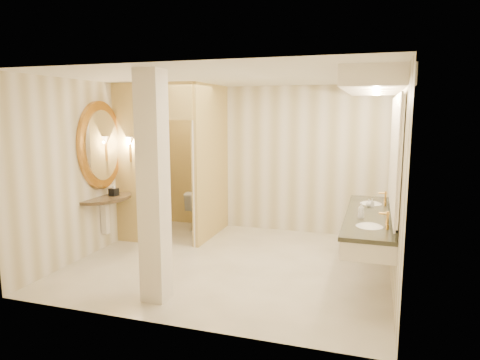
% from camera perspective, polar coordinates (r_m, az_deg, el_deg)
% --- Properties ---
extents(floor, '(4.50, 4.50, 0.00)m').
position_cam_1_polar(floor, '(6.50, -1.17, -10.94)').
color(floor, silver).
rests_on(floor, ground).
extents(ceiling, '(4.50, 4.50, 0.00)m').
position_cam_1_polar(ceiling, '(6.13, -1.25, 13.50)').
color(ceiling, silver).
rests_on(ceiling, wall_back).
extents(wall_back, '(4.50, 0.02, 2.70)m').
position_cam_1_polar(wall_back, '(8.08, 3.38, 2.82)').
color(wall_back, silver).
rests_on(wall_back, floor).
extents(wall_front, '(4.50, 0.02, 2.70)m').
position_cam_1_polar(wall_front, '(4.36, -9.73, -2.63)').
color(wall_front, silver).
rests_on(wall_front, floor).
extents(wall_left, '(0.02, 4.00, 2.70)m').
position_cam_1_polar(wall_left, '(7.22, -18.38, 1.63)').
color(wall_left, silver).
rests_on(wall_left, floor).
extents(wall_right, '(0.02, 4.00, 2.70)m').
position_cam_1_polar(wall_right, '(5.86, 20.12, -0.08)').
color(wall_right, silver).
rests_on(wall_right, floor).
extents(toilet_closet, '(1.50, 1.55, 2.70)m').
position_cam_1_polar(toilet_closet, '(7.48, -6.90, 2.54)').
color(toilet_closet, '#D9CC71').
rests_on(toilet_closet, floor).
extents(wall_sconce, '(0.14, 0.14, 0.42)m').
position_cam_1_polar(wall_sconce, '(7.35, -14.50, 4.93)').
color(wall_sconce, gold).
rests_on(wall_sconce, toilet_closet).
extents(vanity, '(0.75, 2.69, 2.09)m').
position_cam_1_polar(vanity, '(5.90, 17.60, 2.84)').
color(vanity, white).
rests_on(vanity, floor).
extents(console_shelf, '(1.07, 1.07, 1.99)m').
position_cam_1_polar(console_shelf, '(7.22, -18.00, 1.64)').
color(console_shelf, black).
rests_on(console_shelf, floor).
extents(pillar, '(0.29, 0.29, 2.70)m').
position_cam_1_polar(pillar, '(5.04, -11.45, -1.11)').
color(pillar, white).
rests_on(pillar, floor).
extents(tissue_box, '(0.14, 0.14, 0.12)m').
position_cam_1_polar(tissue_box, '(7.26, -16.48, -1.54)').
color(tissue_box, black).
rests_on(tissue_box, console_shelf).
extents(toilet, '(0.58, 0.82, 0.76)m').
position_cam_1_polar(toilet, '(8.30, -5.55, -3.84)').
color(toilet, white).
rests_on(toilet, floor).
extents(soap_bottle_a, '(0.07, 0.07, 0.12)m').
position_cam_1_polar(soap_bottle_a, '(6.43, 17.18, -2.91)').
color(soap_bottle_a, beige).
rests_on(soap_bottle_a, vanity).
extents(soap_bottle_b, '(0.10, 0.10, 0.11)m').
position_cam_1_polar(soap_bottle_b, '(6.42, 16.80, -2.95)').
color(soap_bottle_b, silver).
rests_on(soap_bottle_b, vanity).
extents(soap_bottle_c, '(0.08, 0.08, 0.20)m').
position_cam_1_polar(soap_bottle_c, '(5.70, 15.85, -3.94)').
color(soap_bottle_c, '#C6B28C').
rests_on(soap_bottle_c, vanity).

